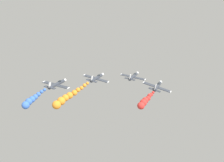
% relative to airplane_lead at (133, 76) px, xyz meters
% --- Properties ---
extents(airplane_lead, '(9.53, 10.35, 2.66)m').
position_rel_airplane_lead_xyz_m(airplane_lead, '(0.00, 0.00, 0.00)').
color(airplane_lead, '#333842').
extents(airplane_left_inner, '(9.47, 10.35, 2.90)m').
position_rel_airplane_lead_xyz_m(airplane_left_inner, '(-10.82, -8.83, 0.60)').
color(airplane_left_inner, '#333842').
extents(smoke_trail_left_inner, '(3.00, 19.39, 3.28)m').
position_rel_airplane_lead_xyz_m(smoke_trail_left_inner, '(-11.60, -29.11, -0.43)').
color(smoke_trail_left_inner, orange).
extents(airplane_right_inner, '(9.35, 10.35, 3.19)m').
position_rel_airplane_lead_xyz_m(airplane_right_inner, '(10.85, -9.36, -0.10)').
color(airplane_right_inner, '#333842').
extents(smoke_trail_right_inner, '(2.56, 11.54, 2.55)m').
position_rel_airplane_lead_xyz_m(smoke_trail_right_inner, '(10.18, -23.68, -0.69)').
color(smoke_trail_right_inner, red).
extents(airplane_left_outer, '(9.52, 10.35, 2.67)m').
position_rel_airplane_lead_xyz_m(airplane_left_outer, '(-20.47, -19.53, 0.24)').
color(airplane_left_outer, '#333842').
extents(smoke_trail_left_outer, '(2.74, 12.55, 2.66)m').
position_rel_airplane_lead_xyz_m(smoke_trail_left_outer, '(-19.77, -34.50, -0.42)').
color(smoke_trail_left_outer, blue).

